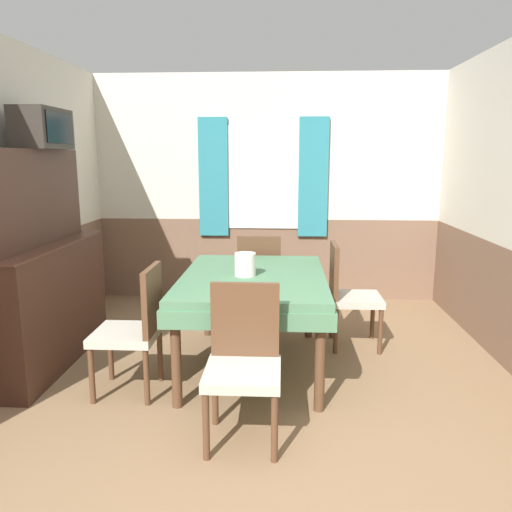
% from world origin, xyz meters
% --- Properties ---
extents(wall_back, '(4.36, 0.09, 2.60)m').
position_xyz_m(wall_back, '(-0.00, 3.76, 1.31)').
color(wall_back, silver).
rests_on(wall_back, ground_plane).
extents(wall_left, '(0.05, 4.14, 2.60)m').
position_xyz_m(wall_left, '(-2.00, 1.87, 1.30)').
color(wall_left, silver).
rests_on(wall_left, ground_plane).
extents(dining_table, '(1.15, 1.59, 0.76)m').
position_xyz_m(dining_table, '(-0.04, 1.72, 0.66)').
color(dining_table, '#4C7A56').
rests_on(dining_table, ground_plane).
extents(chair_right_far, '(0.44, 0.44, 0.93)m').
position_xyz_m(chair_right_far, '(0.77, 2.21, 0.50)').
color(chair_right_far, brown).
rests_on(chair_right_far, ground_plane).
extents(chair_head_window, '(0.44, 0.44, 0.93)m').
position_xyz_m(chair_head_window, '(-0.04, 2.75, 0.50)').
color(chair_head_window, brown).
rests_on(chair_head_window, ground_plane).
extents(chair_head_near, '(0.44, 0.44, 0.93)m').
position_xyz_m(chair_head_near, '(-0.04, 0.69, 0.50)').
color(chair_head_near, brown).
rests_on(chair_head_near, ground_plane).
extents(chair_left_near, '(0.44, 0.44, 0.93)m').
position_xyz_m(chair_left_near, '(-0.85, 1.22, 0.50)').
color(chair_left_near, brown).
rests_on(chair_left_near, ground_plane).
extents(sideboard, '(0.46, 1.54, 1.73)m').
position_xyz_m(sideboard, '(-1.75, 1.70, 0.73)').
color(sideboard, '#3D2319').
rests_on(sideboard, ground_plane).
extents(tv, '(0.29, 0.55, 0.32)m').
position_xyz_m(tv, '(-1.71, 1.87, 1.89)').
color(tv, '#2D2823').
rests_on(tv, sideboard).
extents(vase, '(0.16, 0.16, 0.18)m').
position_xyz_m(vase, '(-0.10, 1.68, 0.85)').
color(vase, silver).
rests_on(vase, dining_table).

